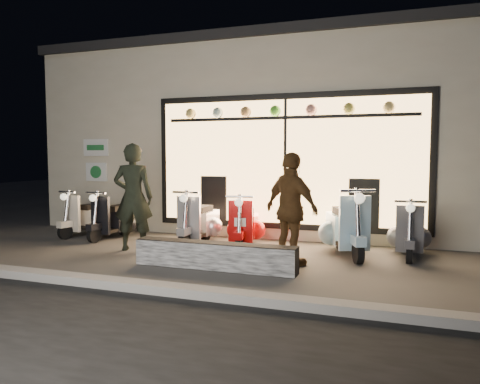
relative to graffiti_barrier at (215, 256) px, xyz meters
The scene contains 12 objects.
ground 0.78m from the graffiti_barrier, 120.62° to the left, with size 40.00×40.00×0.00m, color #383533.
kerb 1.41m from the graffiti_barrier, 105.90° to the right, with size 40.00×0.25×0.12m, color slate.
shop_building 5.96m from the graffiti_barrier, 93.87° to the left, with size 10.20×6.23×4.20m.
graffiti_barrier is the anchor object (origin of this frame).
scooter_silver 2.17m from the graffiti_barrier, 119.96° to the left, with size 0.45×1.38×1.00m.
scooter_red 1.85m from the graffiti_barrier, 95.02° to the left, with size 0.58×1.34×0.95m.
scooter_black 3.44m from the graffiti_barrier, 148.18° to the left, with size 0.49×1.31×0.93m.
scooter_cream 4.09m from the graffiti_barrier, 152.21° to the left, with size 0.60×1.30×0.92m.
scooter_blue 2.47m from the graffiti_barrier, 46.96° to the left, with size 0.86×1.53×1.10m.
scooter_grey 3.39m from the graffiti_barrier, 36.81° to the left, with size 0.42×1.30×0.94m.
man 2.17m from the graffiti_barrier, 157.15° to the left, with size 0.69×0.45×1.89m, color black.
woman 1.35m from the graffiti_barrier, 30.83° to the left, with size 1.01×0.42×1.73m, color brown.
Camera 1 is at (3.01, -6.94, 1.69)m, focal length 35.00 mm.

